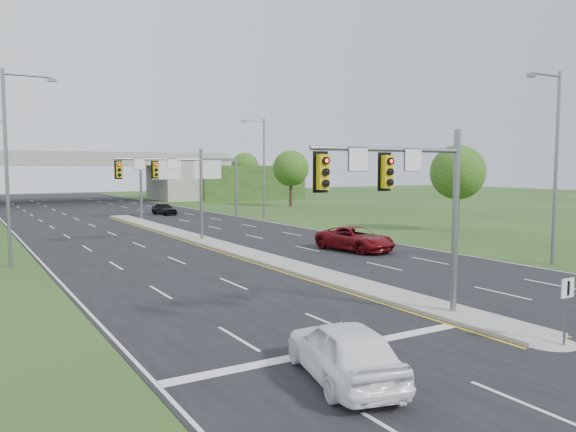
{
  "coord_description": "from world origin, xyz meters",
  "views": [
    {
      "loc": [
        -16.07,
        -14.7,
        5.58
      ],
      "look_at": [
        -0.69,
        11.06,
        3.0
      ],
      "focal_mm": 35.0,
      "sensor_mm": 36.0,
      "label": 1
    }
  ],
  "objects_px": {
    "car_far_c": "(164,209)",
    "overpass": "(70,181)",
    "car_white": "(344,350)",
    "car_far_a": "(355,239)",
    "sign_gantry": "(189,171)",
    "keep_right_sign": "(566,300)",
    "signal_mast_far": "(173,180)",
    "signal_mast_near": "(412,192)"
  },
  "relations": [
    {
      "from": "sign_gantry",
      "to": "car_white",
      "type": "xyz_separation_m",
      "value": [
        -14.17,
        -48.1,
        -4.41
      ]
    },
    {
      "from": "keep_right_sign",
      "to": "signal_mast_far",
      "type": "bearing_deg",
      "value": 94.39
    },
    {
      "from": "overpass",
      "to": "car_far_c",
      "type": "bearing_deg",
      "value": -79.97
    },
    {
      "from": "signal_mast_far",
      "to": "car_white",
      "type": "xyz_separation_m",
      "value": [
        -5.22,
        -28.1,
        -3.9
      ]
    },
    {
      "from": "sign_gantry",
      "to": "car_white",
      "type": "height_order",
      "value": "sign_gantry"
    },
    {
      "from": "overpass",
      "to": "car_far_c",
      "type": "relative_size",
      "value": 19.21
    },
    {
      "from": "sign_gantry",
      "to": "car_far_c",
      "type": "xyz_separation_m",
      "value": [
        -1.35,
        4.94,
        -4.51
      ]
    },
    {
      "from": "overpass",
      "to": "car_white",
      "type": "xyz_separation_m",
      "value": [
        -7.49,
        -83.18,
        -2.73
      ]
    },
    {
      "from": "overpass",
      "to": "car_far_a",
      "type": "relative_size",
      "value": 13.88
    },
    {
      "from": "keep_right_sign",
      "to": "sign_gantry",
      "type": "bearing_deg",
      "value": 82.3
    },
    {
      "from": "overpass",
      "to": "car_white",
      "type": "relative_size",
      "value": 16.85
    },
    {
      "from": "car_white",
      "to": "overpass",
      "type": "bearing_deg",
      "value": -81.37
    },
    {
      "from": "sign_gantry",
      "to": "car_white",
      "type": "distance_m",
      "value": 50.33
    },
    {
      "from": "signal_mast_far",
      "to": "car_white",
      "type": "height_order",
      "value": "signal_mast_far"
    },
    {
      "from": "car_far_c",
      "to": "keep_right_sign",
      "type": "bearing_deg",
      "value": -103.14
    },
    {
      "from": "signal_mast_far",
      "to": "keep_right_sign",
      "type": "bearing_deg",
      "value": -85.61
    },
    {
      "from": "sign_gantry",
      "to": "car_far_a",
      "type": "height_order",
      "value": "sign_gantry"
    },
    {
      "from": "car_far_c",
      "to": "signal_mast_near",
      "type": "bearing_deg",
      "value": -106.19
    },
    {
      "from": "keep_right_sign",
      "to": "car_white",
      "type": "bearing_deg",
      "value": 169.77
    },
    {
      "from": "overpass",
      "to": "car_far_a",
      "type": "height_order",
      "value": "overpass"
    },
    {
      "from": "keep_right_sign",
      "to": "overpass",
      "type": "relative_size",
      "value": 0.03
    },
    {
      "from": "signal_mast_far",
      "to": "overpass",
      "type": "relative_size",
      "value": 0.09
    },
    {
      "from": "car_far_a",
      "to": "car_far_c",
      "type": "bearing_deg",
      "value": 83.99
    },
    {
      "from": "signal_mast_far",
      "to": "keep_right_sign",
      "type": "xyz_separation_m",
      "value": [
        2.26,
        -29.45,
        -3.21
      ]
    },
    {
      "from": "car_white",
      "to": "car_far_c",
      "type": "height_order",
      "value": "car_white"
    },
    {
      "from": "car_white",
      "to": "car_far_a",
      "type": "relative_size",
      "value": 0.82
    },
    {
      "from": "overpass",
      "to": "keep_right_sign",
      "type": "bearing_deg",
      "value": -90.0
    },
    {
      "from": "car_white",
      "to": "car_far_c",
      "type": "relative_size",
      "value": 1.14
    },
    {
      "from": "signal_mast_far",
      "to": "car_far_a",
      "type": "distance_m",
      "value": 14.05
    },
    {
      "from": "overpass",
      "to": "car_far_a",
      "type": "xyz_separation_m",
      "value": [
        7.02,
        -64.86,
        -2.73
      ]
    },
    {
      "from": "signal_mast_far",
      "to": "car_far_c",
      "type": "relative_size",
      "value": 1.68
    },
    {
      "from": "sign_gantry",
      "to": "car_far_c",
      "type": "relative_size",
      "value": 2.78
    },
    {
      "from": "overpass",
      "to": "signal_mast_far",
      "type": "bearing_deg",
      "value": -92.35
    },
    {
      "from": "keep_right_sign",
      "to": "sign_gantry",
      "type": "relative_size",
      "value": 0.19
    },
    {
      "from": "signal_mast_far",
      "to": "keep_right_sign",
      "type": "height_order",
      "value": "signal_mast_far"
    },
    {
      "from": "overpass",
      "to": "car_white",
      "type": "bearing_deg",
      "value": -95.14
    },
    {
      "from": "signal_mast_near",
      "to": "sign_gantry",
      "type": "relative_size",
      "value": 0.6
    },
    {
      "from": "car_far_a",
      "to": "car_white",
      "type": "bearing_deg",
      "value": -137.2
    },
    {
      "from": "sign_gantry",
      "to": "overpass",
      "type": "relative_size",
      "value": 0.14
    },
    {
      "from": "sign_gantry",
      "to": "keep_right_sign",
      "type": "bearing_deg",
      "value": -97.7
    },
    {
      "from": "car_far_c",
      "to": "overpass",
      "type": "bearing_deg",
      "value": 92.48
    },
    {
      "from": "signal_mast_far",
      "to": "car_white",
      "type": "bearing_deg",
      "value": -100.53
    }
  ]
}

